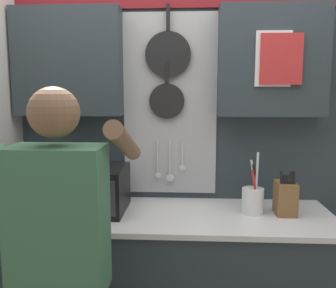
{
  "coord_description": "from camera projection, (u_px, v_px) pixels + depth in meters",
  "views": [
    {
      "loc": [
        0.14,
        -2.1,
        1.63
      ],
      "look_at": [
        0.0,
        0.22,
        1.3
      ],
      "focal_mm": 40.0,
      "sensor_mm": 36.0,
      "label": 1
    }
  ],
  "objects": [
    {
      "name": "base_cabinet_counter",
      "position": [
        165.0,
        288.0,
        2.25
      ],
      "size": [
        1.94,
        0.66,
        0.93
      ],
      "color": "#2D383D",
      "rests_on": "ground_plane"
    },
    {
      "name": "back_wall_unit",
      "position": [
        169.0,
        111.0,
        2.4
      ],
      "size": [
        2.51,
        0.23,
        2.53
      ],
      "color": "#2D383D",
      "rests_on": "ground_plane"
    },
    {
      "name": "microwave",
      "position": [
        83.0,
        189.0,
        2.21
      ],
      "size": [
        0.5,
        0.39,
        0.26
      ],
      "color": "black",
      "rests_on": "base_cabinet_counter"
    },
    {
      "name": "knife_block",
      "position": [
        285.0,
        198.0,
        2.15
      ],
      "size": [
        0.11,
        0.15,
        0.26
      ],
      "color": "brown",
      "rests_on": "base_cabinet_counter"
    },
    {
      "name": "utensil_crock",
      "position": [
        253.0,
        200.0,
        2.16
      ],
      "size": [
        0.12,
        0.12,
        0.36
      ],
      "color": "white",
      "rests_on": "base_cabinet_counter"
    },
    {
      "name": "person",
      "position": [
        61.0,
        250.0,
        1.54
      ],
      "size": [
        0.54,
        0.63,
        1.65
      ],
      "color": "#383842",
      "rests_on": "ground_plane"
    }
  ]
}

